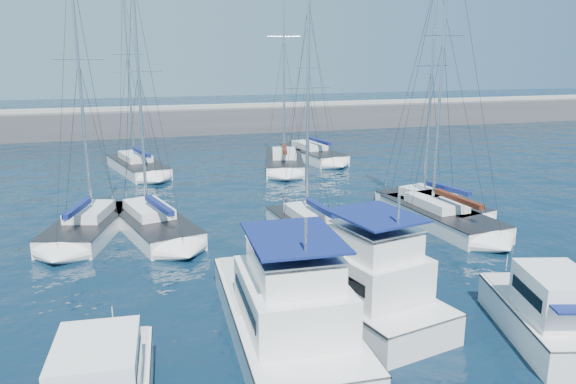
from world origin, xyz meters
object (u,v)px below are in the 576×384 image
object	(u,v)px
sailboat_mid_c	(312,227)
sailboat_back_b	(284,162)
motor_yacht_port_inner	(287,312)
sailboat_mid_a	(88,226)
motor_yacht_stbd_outer	(546,316)
sailboat_mid_b	(152,224)
sailboat_back_c	(312,154)
motor_yacht_stbd_inner	(361,286)
sailboat_mid_d	(441,216)
sailboat_mid_e	(432,206)
sailboat_back_a	(137,166)

from	to	relation	value
sailboat_mid_c	sailboat_back_b	size ratio (longest dim) A/B	0.72
motor_yacht_port_inner	sailboat_mid_a	world-z (taller)	sailboat_mid_a
motor_yacht_stbd_outer	sailboat_mid_a	world-z (taller)	sailboat_mid_a
sailboat_mid_b	sailboat_back_b	world-z (taller)	sailboat_back_b
sailboat_back_c	motor_yacht_stbd_inner	bearing A→B (deg)	-114.50
motor_yacht_port_inner	sailboat_mid_d	distance (m)	16.62
sailboat_mid_a	sailboat_mid_e	xyz separation A→B (m)	(20.67, -1.61, -0.01)
sailboat_back_c	motor_yacht_stbd_outer	bearing A→B (deg)	-104.24
motor_yacht_stbd_inner	sailboat_back_a	size ratio (longest dim) A/B	0.58
motor_yacht_stbd_outer	sailboat_mid_e	world-z (taller)	sailboat_mid_e
motor_yacht_port_inner	sailboat_mid_e	distance (m)	18.45
motor_yacht_stbd_outer	sailboat_back_c	xyz separation A→B (m)	(2.90, 35.12, -0.44)
sailboat_mid_c	sailboat_mid_a	bearing A→B (deg)	157.44
sailboat_mid_a	sailboat_mid_d	world-z (taller)	sailboat_mid_d
sailboat_mid_b	sailboat_back_c	size ratio (longest dim) A/B	1.06
sailboat_mid_e	sailboat_back_a	bearing A→B (deg)	118.10
motor_yacht_stbd_inner	sailboat_back_a	world-z (taller)	sailboat_back_a
sailboat_mid_e	sailboat_back_c	distance (m)	19.84
sailboat_mid_d	sailboat_mid_e	distance (m)	2.15
motor_yacht_stbd_inner	sailboat_mid_b	distance (m)	14.71
motor_yacht_stbd_inner	sailboat_mid_e	xyz separation A→B (m)	(9.80, 11.52, -0.60)
motor_yacht_stbd_outer	sailboat_mid_d	world-z (taller)	sailboat_mid_d
sailboat_mid_d	sailboat_back_a	size ratio (longest dim) A/B	1.12
sailboat_mid_b	sailboat_back_a	bearing A→B (deg)	76.12
motor_yacht_port_inner	sailboat_mid_d	world-z (taller)	sailboat_mid_d
motor_yacht_stbd_inner	sailboat_back_a	distance (m)	30.88
sailboat_mid_a	sailboat_back_a	xyz separation A→B (m)	(3.08, 16.74, -0.01)
sailboat_mid_d	motor_yacht_port_inner	bearing A→B (deg)	-145.02
motor_yacht_stbd_inner	sailboat_mid_e	distance (m)	15.14
sailboat_mid_d	sailboat_back_c	world-z (taller)	sailboat_mid_d
motor_yacht_port_inner	sailboat_back_a	world-z (taller)	sailboat_back_a
motor_yacht_stbd_inner	sailboat_mid_b	world-z (taller)	sailboat_mid_b
motor_yacht_stbd_inner	sailboat_back_b	world-z (taller)	sailboat_back_b
sailboat_mid_b	sailboat_mid_c	world-z (taller)	sailboat_mid_b
motor_yacht_stbd_outer	sailboat_mid_a	distance (m)	23.55
sailboat_back_b	motor_yacht_stbd_inner	bearing A→B (deg)	-85.29
sailboat_mid_b	sailboat_mid_d	xyz separation A→B (m)	(16.59, -3.24, 0.03)
sailboat_mid_e	sailboat_back_b	distance (m)	17.14
motor_yacht_stbd_inner	sailboat_back_b	distance (m)	28.27
sailboat_mid_c	sailboat_back_b	bearing A→B (deg)	73.25
sailboat_mid_b	sailboat_back_a	distance (m)	17.18
sailboat_mid_d	sailboat_mid_c	bearing A→B (deg)	173.86
sailboat_mid_d	sailboat_back_a	world-z (taller)	sailboat_mid_d
sailboat_mid_a	sailboat_back_b	distance (m)	21.42
sailboat_mid_d	motor_yacht_stbd_outer	bearing A→B (deg)	-111.34
sailboat_mid_b	sailboat_back_a	size ratio (longest dim) A/B	0.92
motor_yacht_stbd_outer	sailboat_back_b	bearing A→B (deg)	106.37
motor_yacht_stbd_inner	sailboat_mid_d	xyz separation A→B (m)	(9.20, 9.46, -0.59)
sailboat_mid_b	sailboat_mid_d	bearing A→B (deg)	-26.27
sailboat_mid_a	sailboat_mid_c	size ratio (longest dim) A/B	1.19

